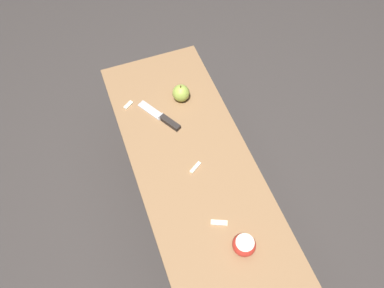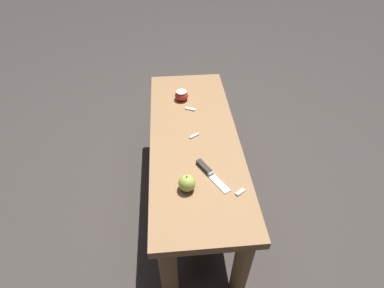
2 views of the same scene
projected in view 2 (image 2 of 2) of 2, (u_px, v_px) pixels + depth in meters
name	position (u px, v px, depth m)	size (l,w,h in m)	color
ground_plane	(194.00, 197.00, 1.80)	(8.00, 8.00, 0.00)	#383330
wooden_bench	(194.00, 151.00, 1.54)	(1.19, 0.43, 0.48)	olive
knife	(208.00, 171.00, 1.29)	(0.19, 0.13, 0.02)	#B7BABF
apple_whole	(187.00, 183.00, 1.21)	(0.07, 0.07, 0.08)	#9EB747
apple_cut	(181.00, 95.00, 1.69)	(0.08, 0.08, 0.05)	red
apple_slice_near_knife	(190.00, 109.00, 1.64)	(0.04, 0.06, 0.01)	beige
apple_slice_center	(240.00, 192.00, 1.21)	(0.04, 0.05, 0.01)	beige
apple_slice_near_bowl	(195.00, 135.00, 1.47)	(0.04, 0.05, 0.01)	beige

